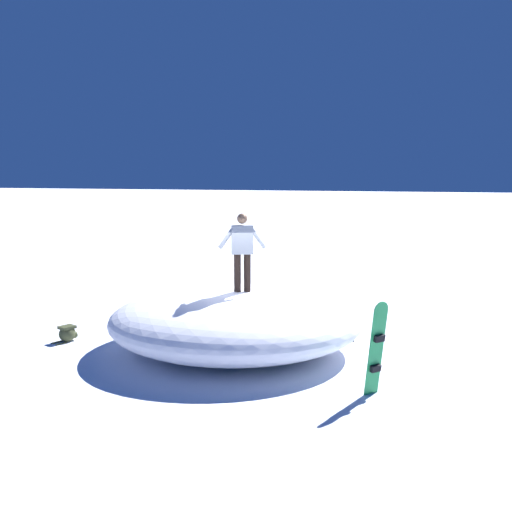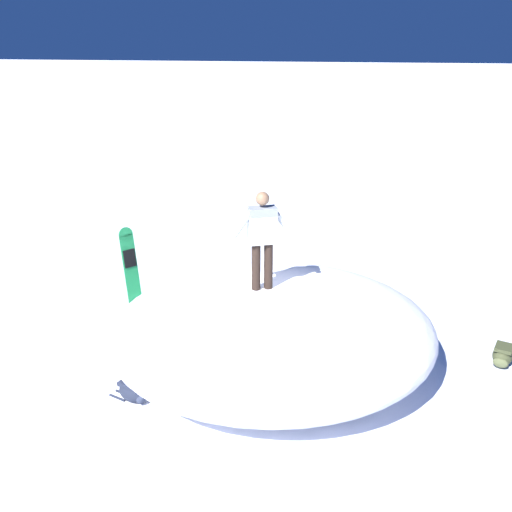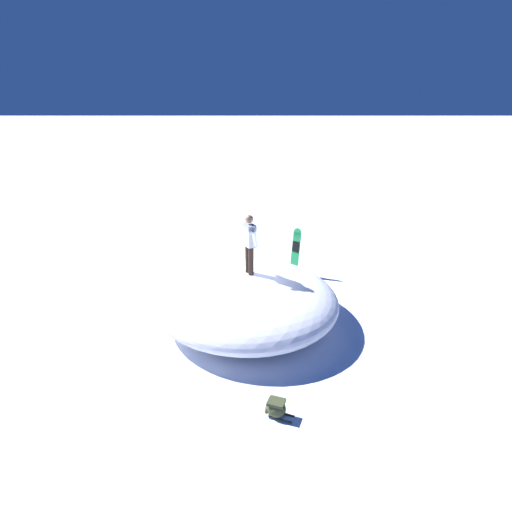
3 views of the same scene
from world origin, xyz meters
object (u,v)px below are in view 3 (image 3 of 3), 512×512
Objects in this scene: snowboarder_standing at (247,241)px; snowboard_primary_upright at (294,251)px; backpack_far at (198,286)px; backpack_near at (274,408)px.

snowboarder_standing is 0.99× the size of snowboard_primary_upright.
snowboarder_standing is 2.45× the size of backpack_far.
backpack_near is (0.54, -3.91, -2.00)m from snowboarder_standing.
backpack_far is at bearing -157.51° from snowboard_primary_upright.
snowboarder_standing is 2.64× the size of backpack_near.
backpack_near reaches higher than backpack_far.
snowboarder_standing is 4.43m from backpack_near.
backpack_far is at bearing 133.70° from snowboarder_standing.
backpack_near is 0.93× the size of backpack_far.
snowboarder_standing is at bearing -117.04° from snowboard_primary_upright.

